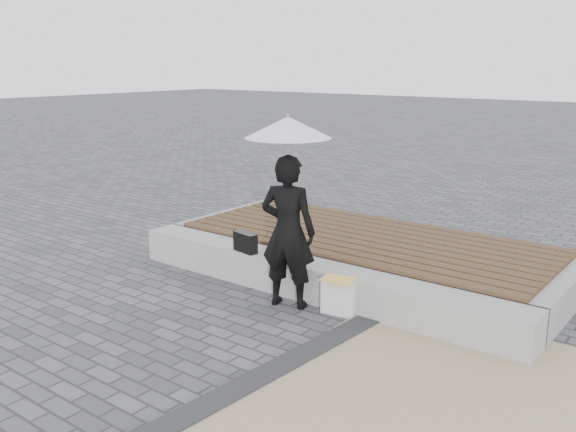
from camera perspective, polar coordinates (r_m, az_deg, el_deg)
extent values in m
plane|color=#535358|center=(5.97, -7.00, -11.71)|extent=(80.00, 80.00, 0.00)
cube|color=#2A2A2C|center=(5.18, -4.86, -15.69)|extent=(0.61, 5.20, 0.04)
cube|color=#A8A8A2|center=(7.03, 2.15, -5.81)|extent=(5.00, 0.45, 0.40)
cube|color=gray|center=(7.99, 7.16, -3.46)|extent=(5.00, 2.00, 0.40)
imported|color=black|center=(6.58, 0.00, -1.45)|extent=(0.69, 0.55, 1.66)
cylinder|color=silver|center=(6.46, 0.00, 3.24)|extent=(0.02, 0.02, 0.89)
cone|color=silver|center=(6.38, 0.00, 8.14)|extent=(0.89, 0.89, 0.22)
sphere|color=silver|center=(6.36, 0.00, 9.25)|extent=(0.03, 0.03, 0.03)
cube|color=black|center=(7.32, -3.93, -2.42)|extent=(0.34, 0.18, 0.23)
cube|color=silver|center=(6.57, 4.78, -7.34)|extent=(0.39, 0.20, 0.39)
cube|color=#DC4937|center=(6.46, 4.58, -5.80)|extent=(0.37, 0.30, 0.01)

